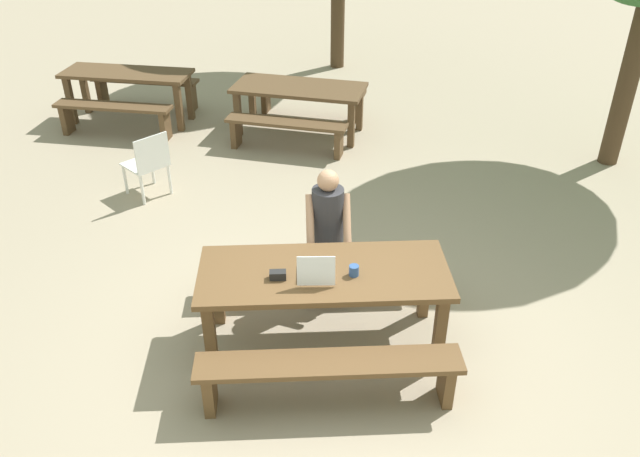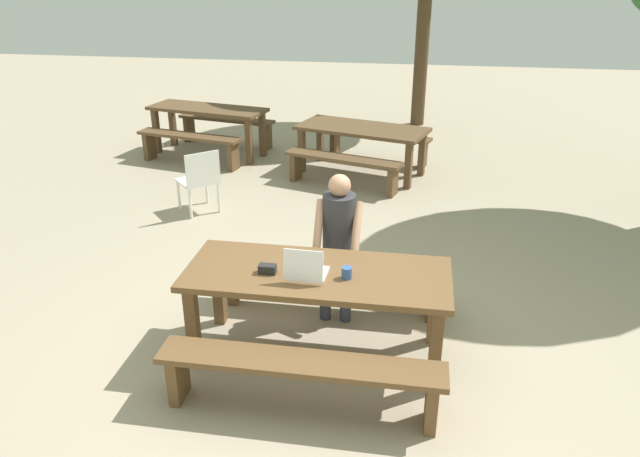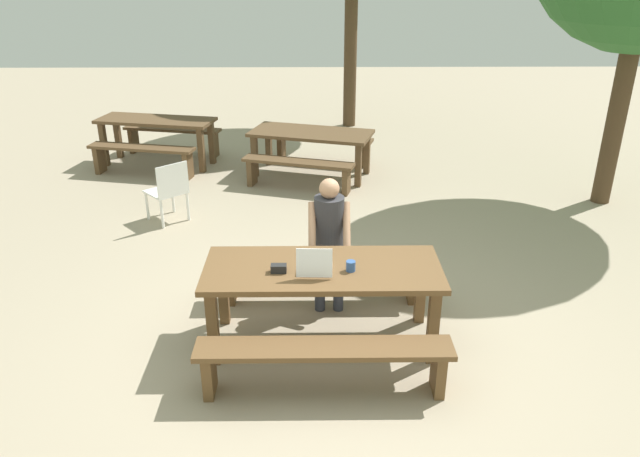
{
  "view_description": "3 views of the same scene",
  "coord_description": "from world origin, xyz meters",
  "px_view_note": "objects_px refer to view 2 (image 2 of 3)",
  "views": [
    {
      "loc": [
        -0.24,
        -4.21,
        3.77
      ],
      "look_at": [
        -0.02,
        0.25,
        1.0
      ],
      "focal_mm": 35.87,
      "sensor_mm": 36.0,
      "label": 1
    },
    {
      "loc": [
        0.69,
        -4.08,
        2.96
      ],
      "look_at": [
        -0.02,
        0.25,
        1.0
      ],
      "focal_mm": 34.17,
      "sensor_mm": 36.0,
      "label": 2
    },
    {
      "loc": [
        -0.08,
        -4.58,
        3.17
      ],
      "look_at": [
        -0.02,
        0.25,
        1.0
      ],
      "focal_mm": 33.87,
      "sensor_mm": 36.0,
      "label": 3
    }
  ],
  "objects_px": {
    "plastic_chair": "(200,180)",
    "laptop": "(306,270)",
    "picnic_table_front": "(317,283)",
    "coffee_mug": "(347,273)",
    "person_seated": "(338,236)",
    "picnic_table_mid": "(362,134)",
    "picnic_table_rear": "(208,115)",
    "small_pouch": "(267,269)"
  },
  "relations": [
    {
      "from": "plastic_chair",
      "to": "laptop",
      "type": "bearing_deg",
      "value": 80.95
    },
    {
      "from": "laptop",
      "to": "picnic_table_front",
      "type": "bearing_deg",
      "value": -119.91
    },
    {
      "from": "coffee_mug",
      "to": "laptop",
      "type": "bearing_deg",
      "value": -172.37
    },
    {
      "from": "laptop",
      "to": "coffee_mug",
      "type": "xyz_separation_m",
      "value": [
        0.31,
        0.04,
        -0.02
      ]
    },
    {
      "from": "person_seated",
      "to": "picnic_table_mid",
      "type": "distance_m",
      "value": 3.91
    },
    {
      "from": "laptop",
      "to": "coffee_mug",
      "type": "height_order",
      "value": "laptop"
    },
    {
      "from": "plastic_chair",
      "to": "picnic_table_mid",
      "type": "xyz_separation_m",
      "value": [
        1.83,
        1.85,
        0.17
      ]
    },
    {
      "from": "coffee_mug",
      "to": "picnic_table_rear",
      "type": "distance_m",
      "value": 5.96
    },
    {
      "from": "coffee_mug",
      "to": "picnic_table_rear",
      "type": "bearing_deg",
      "value": 118.94
    },
    {
      "from": "person_seated",
      "to": "picnic_table_rear",
      "type": "relative_size",
      "value": 0.65
    },
    {
      "from": "small_pouch",
      "to": "person_seated",
      "type": "bearing_deg",
      "value": 59.67
    },
    {
      "from": "coffee_mug",
      "to": "person_seated",
      "type": "bearing_deg",
      "value": 102.41
    },
    {
      "from": "coffee_mug",
      "to": "plastic_chair",
      "type": "xyz_separation_m",
      "value": [
        -2.18,
        2.8,
        -0.36
      ]
    },
    {
      "from": "picnic_table_front",
      "to": "plastic_chair",
      "type": "height_order",
      "value": "plastic_chair"
    },
    {
      "from": "picnic_table_front",
      "to": "small_pouch",
      "type": "bearing_deg",
      "value": -166.9
    },
    {
      "from": "plastic_chair",
      "to": "picnic_table_rear",
      "type": "xyz_separation_m",
      "value": [
        -0.71,
        2.42,
        0.21
      ]
    },
    {
      "from": "picnic_table_mid",
      "to": "picnic_table_front",
      "type": "bearing_deg",
      "value": -71.97
    },
    {
      "from": "small_pouch",
      "to": "plastic_chair",
      "type": "relative_size",
      "value": 0.16
    },
    {
      "from": "coffee_mug",
      "to": "plastic_chair",
      "type": "height_order",
      "value": "coffee_mug"
    },
    {
      "from": "coffee_mug",
      "to": "picnic_table_rear",
      "type": "relative_size",
      "value": 0.05
    },
    {
      "from": "small_pouch",
      "to": "picnic_table_mid",
      "type": "xyz_separation_m",
      "value": [
        0.26,
        4.67,
        -0.18
      ]
    },
    {
      "from": "laptop",
      "to": "person_seated",
      "type": "relative_size",
      "value": 0.24
    },
    {
      "from": "coffee_mug",
      "to": "plastic_chair",
      "type": "bearing_deg",
      "value": 127.89
    },
    {
      "from": "plastic_chair",
      "to": "coffee_mug",
      "type": "bearing_deg",
      "value": 85.43
    },
    {
      "from": "picnic_table_rear",
      "to": "laptop",
      "type": "bearing_deg",
      "value": -51.8
    },
    {
      "from": "picnic_table_mid",
      "to": "plastic_chair",
      "type": "bearing_deg",
      "value": -118.0
    },
    {
      "from": "person_seated",
      "to": "picnic_table_rear",
      "type": "bearing_deg",
      "value": 121.31
    },
    {
      "from": "small_pouch",
      "to": "picnic_table_mid",
      "type": "relative_size",
      "value": 0.07
    },
    {
      "from": "laptop",
      "to": "picnic_table_rear",
      "type": "relative_size",
      "value": 0.15
    },
    {
      "from": "picnic_table_front",
      "to": "plastic_chair",
      "type": "bearing_deg",
      "value": 125.44
    },
    {
      "from": "coffee_mug",
      "to": "small_pouch",
      "type": "bearing_deg",
      "value": -178.43
    },
    {
      "from": "small_pouch",
      "to": "coffee_mug",
      "type": "height_order",
      "value": "coffee_mug"
    },
    {
      "from": "laptop",
      "to": "picnic_table_rear",
      "type": "xyz_separation_m",
      "value": [
        -2.58,
        5.26,
        -0.17
      ]
    },
    {
      "from": "person_seated",
      "to": "picnic_table_mid",
      "type": "height_order",
      "value": "person_seated"
    },
    {
      "from": "plastic_chair",
      "to": "picnic_table_mid",
      "type": "distance_m",
      "value": 2.61
    },
    {
      "from": "picnic_table_front",
      "to": "picnic_table_mid",
      "type": "distance_m",
      "value": 4.58
    },
    {
      "from": "plastic_chair",
      "to": "picnic_table_mid",
      "type": "relative_size",
      "value": 0.41
    },
    {
      "from": "plastic_chair",
      "to": "picnic_table_rear",
      "type": "height_order",
      "value": "plastic_chair"
    },
    {
      "from": "small_pouch",
      "to": "coffee_mug",
      "type": "distance_m",
      "value": 0.61
    },
    {
      "from": "laptop",
      "to": "picnic_table_mid",
      "type": "bearing_deg",
      "value": -87.37
    },
    {
      "from": "person_seated",
      "to": "plastic_chair",
      "type": "relative_size",
      "value": 1.59
    },
    {
      "from": "picnic_table_front",
      "to": "plastic_chair",
      "type": "relative_size",
      "value": 2.49
    }
  ]
}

